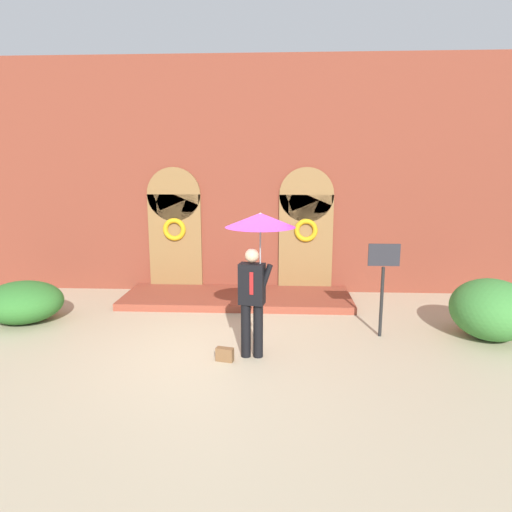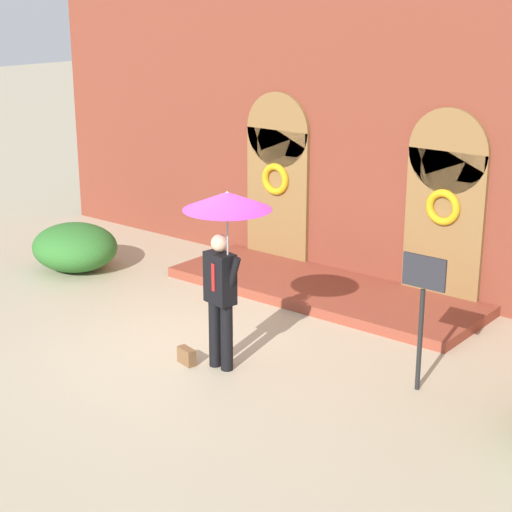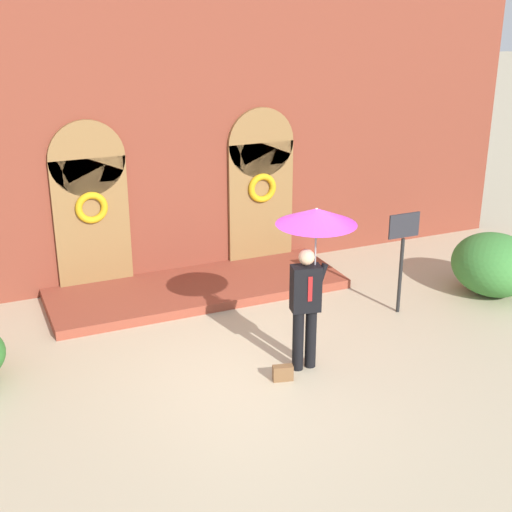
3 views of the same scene
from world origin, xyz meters
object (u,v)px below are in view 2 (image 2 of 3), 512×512
(person_with_umbrella, at_px, (225,227))
(shrub_left, at_px, (75,247))
(sign_post, at_px, (422,300))
(handbag, at_px, (187,356))

(person_with_umbrella, distance_m, shrub_left, 5.21)
(person_with_umbrella, bearing_deg, shrub_left, 162.78)
(person_with_umbrella, relative_size, shrub_left, 1.53)
(person_with_umbrella, height_order, sign_post, person_with_umbrella)
(handbag, xyz_separation_m, shrub_left, (-4.24, 1.68, 0.30))
(sign_post, bearing_deg, handbag, -155.53)
(shrub_left, bearing_deg, person_with_umbrella, -17.22)
(sign_post, height_order, shrub_left, sign_post)
(handbag, bearing_deg, shrub_left, 172.12)
(person_with_umbrella, distance_m, sign_post, 2.54)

